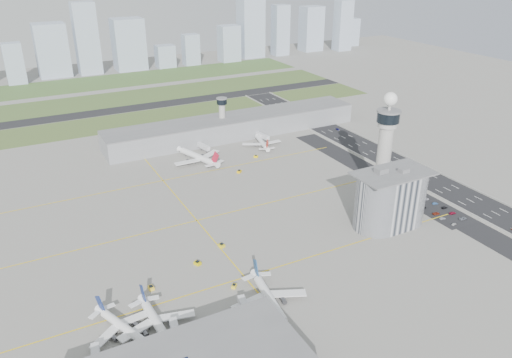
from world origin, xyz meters
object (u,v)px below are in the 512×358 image
airplane_far_a (197,153)px  tug_5 (256,156)px  car_lot_11 (421,195)px  car_hw_1 (397,164)px  car_lot_4 (418,204)px  car_lot_6 (463,218)px  airplane_near_b (157,320)px  car_lot_3 (424,208)px  car_hw_2 (338,129)px  jet_bridge_near_2 (250,322)px  airplane_near_a (123,323)px  airplane_near_c (270,294)px  tug_0 (151,288)px  tug_3 (222,245)px  airplane_far_b (262,139)px  car_lot_10 (426,199)px  car_lot_7 (453,213)px  secondary_tower (222,114)px  jet_bridge_far_1 (257,135)px  control_tower (386,141)px  tug_2 (234,286)px  admin_building (390,199)px  car_lot_1 (443,218)px  car_lot_2 (436,213)px  car_lot_0 (454,224)px  jet_bridge_far_0 (199,146)px  jet_bridge_near_1 (179,347)px  car_lot_5 (409,199)px  tug_1 (197,263)px  car_lot_8 (445,207)px  car_hw_4 (287,113)px  tug_4 (239,171)px  car_lot_9 (435,203)px

airplane_far_a → tug_5: airplane_far_a is taller
car_lot_11 → car_hw_1: size_ratio=1.22×
car_lot_4 → car_lot_6: size_ratio=0.71×
airplane_near_b → car_lot_3: airplane_near_b is taller
airplane_far_a → car_hw_2: bearing=-102.9°
jet_bridge_near_2 → car_lot_11: jet_bridge_near_2 is taller
airplane_near_a → airplane_near_c: (59.09, -11.90, 0.72)m
tug_0 → car_lot_11: size_ratio=0.77×
airplane_near_a → tug_3: (59.68, 39.51, -3.93)m
airplane_far_b → car_lot_10: 135.13m
car_lot_7 → car_hw_2: car_lot_7 is taller
secondary_tower → tug_5: 55.67m
airplane_near_b → jet_bridge_far_1: (138.21, 177.39, -2.47)m
control_tower → tug_2: control_tower is taller
admin_building → airplane_near_a: 151.98m
car_lot_1 → car_lot_2: 5.95m
tug_3 → car_lot_1: bearing=147.6°
tug_2 → car_lot_3: bearing=-130.2°
airplane_far_b → car_lot_0: size_ratio=11.03×
secondary_tower → jet_bridge_far_0: (-28.00, -18.00, -15.95)m
airplane_near_a → car_lot_1: size_ratio=9.49×
jet_bridge_near_1 → car_lot_7: jet_bridge_near_1 is taller
tug_0 → car_lot_0: (164.19, -21.85, -0.36)m
admin_building → airplane_far_a: admin_building is taller
car_hw_1 → tug_5: bearing=144.4°
tug_0 → car_lot_11: bearing=0.9°
car_lot_11 → jet_bridge_near_1: bearing=108.6°
admin_building → car_lot_5: 37.65m
admin_building → car_lot_10: bearing=15.7°
control_tower → jet_bridge_far_0: control_tower is taller
airplane_near_b → car_lot_5: 173.59m
tug_1 → car_lot_8: size_ratio=0.88×
tug_1 → car_hw_4: 250.40m
tug_5 → car_lot_0: size_ratio=0.86×
tug_4 → car_hw_2: bearing=-109.1°
airplane_near_a → car_lot_6: 191.24m
tug_2 → car_lot_4: (130.49, 20.54, -0.30)m
car_lot_5 → car_lot_11: (10.82, 1.30, 0.04)m
airplane_far_b → tug_4: 54.13m
car_lot_4 → car_hw_2: size_ratio=0.79×
tug_3 → car_lot_6: size_ratio=0.71×
car_lot_2 → car_lot_5: size_ratio=1.30×
car_lot_3 → car_lot_5: size_ratio=1.11×
secondary_tower → tug_5: bearing=-87.0°
tug_0 → car_lot_1: bearing=-8.5°
jet_bridge_far_0 → car_lot_0: size_ratio=4.24×
car_lot_1 → car_lot_9: car_lot_1 is taller
airplane_near_b → tug_3: size_ratio=11.57×
control_tower → airplane_far_a: 132.86m
car_lot_7 → tug_3: bearing=79.1°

